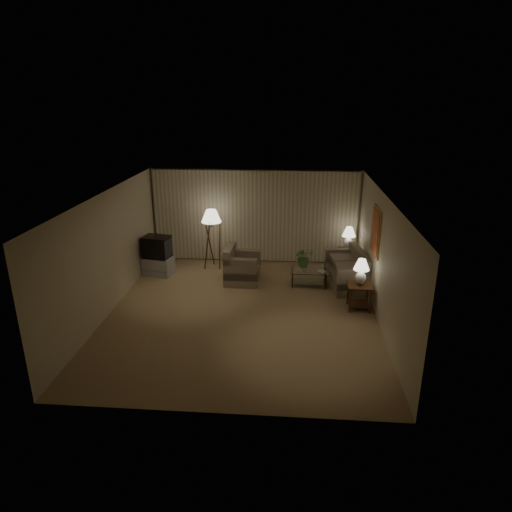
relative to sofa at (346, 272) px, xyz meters
The scene contains 16 objects.
ground 3.07m from the sofa, 145.00° to the right, with size 7.00×7.00×0.00m, color tan.
room_shell 2.85m from the sofa, behind, with size 6.04×7.02×2.72m.
sofa is the anchor object (origin of this frame).
armchair 2.70m from the sofa, behind, with size 0.98×0.94×0.76m.
side_table_near 1.36m from the sofa, 83.66° to the right, with size 0.55×0.55×0.60m.
side_table_far 1.16m from the sofa, 82.57° to the left, with size 0.52×0.44×0.60m.
table_lamp_near 1.48m from the sofa, 83.66° to the right, with size 0.36×0.36×0.61m.
table_lamp_far 1.31m from the sofa, 82.57° to the left, with size 0.37×0.37×0.64m.
coffee_table 0.96m from the sofa, behind, with size 0.99×0.54×0.41m.
tv_cabinet 5.06m from the sofa, behind, with size 0.87×0.64×0.50m, color #979699.
crt_tv 5.08m from the sofa, behind, with size 0.77×0.62×0.59m, color black.
floor_lamp 3.81m from the sofa, 165.00° to the left, with size 0.55×0.55×1.69m.
ottoman 2.69m from the sofa, behind, with size 0.59×0.59×0.40m, color #A85239.
vase 1.11m from the sofa, behind, with size 0.15×0.15×0.15m, color silver.
flowers 1.20m from the sofa, behind, with size 0.47×0.41×0.52m, color #477B37.
book 0.73m from the sofa, 164.07° to the right, with size 0.15×0.21×0.02m, color olive.
Camera 1 is at (1.04, -9.30, 4.70)m, focal length 32.00 mm.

